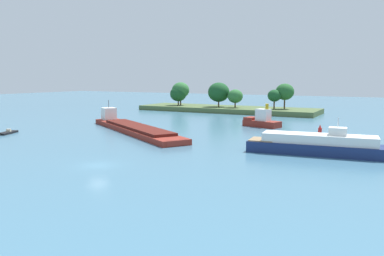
{
  "coord_description": "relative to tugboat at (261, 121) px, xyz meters",
  "views": [
    {
      "loc": [
        32.68,
        -35.54,
        10.83
      ],
      "look_at": [
        -2.48,
        29.03,
        1.2
      ],
      "focal_mm": 36.04,
      "sensor_mm": 36.0,
      "label": 1
    }
  ],
  "objects": [
    {
      "name": "ground_plane",
      "position": [
        -5.64,
        -46.4,
        -1.34
      ],
      "size": [
        400.0,
        400.0,
        0.0
      ],
      "primitive_type": "plane",
      "color": "teal"
    },
    {
      "name": "tugboat",
      "position": [
        0.0,
        0.0,
        0.0
      ],
      "size": [
        8.83,
        5.46,
        5.17
      ],
      "color": "maroon",
      "rests_on": "ground"
    },
    {
      "name": "cargo_barge",
      "position": [
        -20.49,
        -19.83,
        -0.53
      ],
      "size": [
        34.71,
        24.32,
        5.57
      ],
      "color": "maroon",
      "rests_on": "ground"
    },
    {
      "name": "treeline_island",
      "position": [
        -23.42,
        31.73,
        1.53
      ],
      "size": [
        57.62,
        16.29,
        9.29
      ],
      "color": "#4C6038",
      "rests_on": "ground"
    },
    {
      "name": "white_riverboat",
      "position": [
        17.04,
        -26.06,
        0.01
      ],
      "size": [
        20.26,
        6.67,
        5.38
      ],
      "color": "navy",
      "rests_on": "ground"
    },
    {
      "name": "fishing_skiff",
      "position": [
        -39.94,
        -34.01,
        -1.12
      ],
      "size": [
        3.37,
        5.1,
        0.88
      ],
      "color": "black",
      "rests_on": "ground"
    },
    {
      "name": "channel_buoy_red",
      "position": [
        13.57,
        -5.53,
        -0.53
      ],
      "size": [
        0.7,
        0.7,
        1.9
      ],
      "color": "red",
      "rests_on": "ground"
    }
  ]
}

